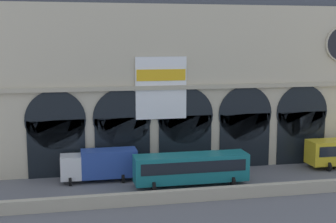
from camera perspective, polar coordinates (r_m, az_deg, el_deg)
name	(u,v)px	position (r m, az deg, el deg)	size (l,w,h in m)	color
ground_plane	(197,183)	(46.93, 3.53, -8.65)	(200.00, 200.00, 0.00)	slate
quay_parapet_wall	(212,194)	(42.28, 5.31, -9.87)	(90.00, 0.70, 1.09)	#B2A891
station_building	(181,72)	(51.82, 1.58, 4.74)	(41.76, 4.64, 21.49)	beige
box_truck_midwest	(100,164)	(47.69, -8.21, -6.31)	(7.50, 2.91, 3.12)	white
bus_center	(191,168)	(45.65, 2.80, -6.81)	(11.00, 3.25, 3.10)	#19727A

